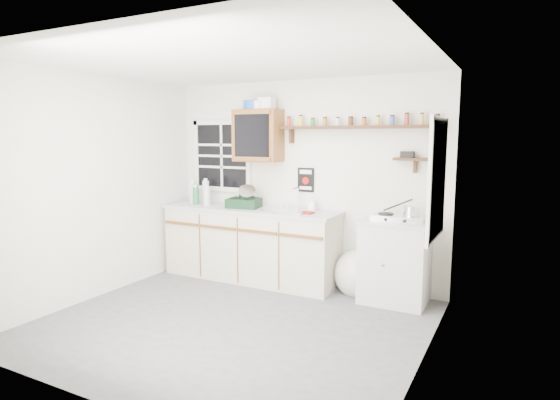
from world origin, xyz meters
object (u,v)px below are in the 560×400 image
at_px(upper_cabinet, 258,136).
at_px(dish_rack, 245,200).
at_px(main_cabinet, 251,244).
at_px(spice_shelf, 358,126).
at_px(hotplate, 398,218).
at_px(right_cabinet, 395,262).

relative_size(upper_cabinet, dish_rack, 1.49).
height_order(main_cabinet, upper_cabinet, upper_cabinet).
bearing_deg(dish_rack, main_cabinet, -4.50).
distance_m(spice_shelf, hotplate, 1.14).
relative_size(dish_rack, hotplate, 0.77).
bearing_deg(right_cabinet, main_cabinet, -179.21).
height_order(upper_cabinet, spice_shelf, upper_cabinet).
xyz_separation_m(dish_rack, hotplate, (1.94, 0.01, -0.07)).
xyz_separation_m(main_cabinet, upper_cabinet, (0.03, 0.14, 1.36)).
bearing_deg(upper_cabinet, hotplate, -4.33).
bearing_deg(hotplate, dish_rack, 177.33).
bearing_deg(upper_cabinet, spice_shelf, 3.09).
xyz_separation_m(main_cabinet, spice_shelf, (1.32, 0.21, 1.47)).
distance_m(main_cabinet, right_cabinet, 1.84).
bearing_deg(upper_cabinet, right_cabinet, -3.76).
bearing_deg(hotplate, right_cabinet, 140.28).
relative_size(main_cabinet, hotplate, 4.10).
height_order(right_cabinet, hotplate, hotplate).
height_order(upper_cabinet, hotplate, upper_cabinet).
distance_m(dish_rack, hotplate, 1.94).
relative_size(right_cabinet, hotplate, 1.62).
xyz_separation_m(right_cabinet, hotplate, (0.03, -0.02, 0.49)).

